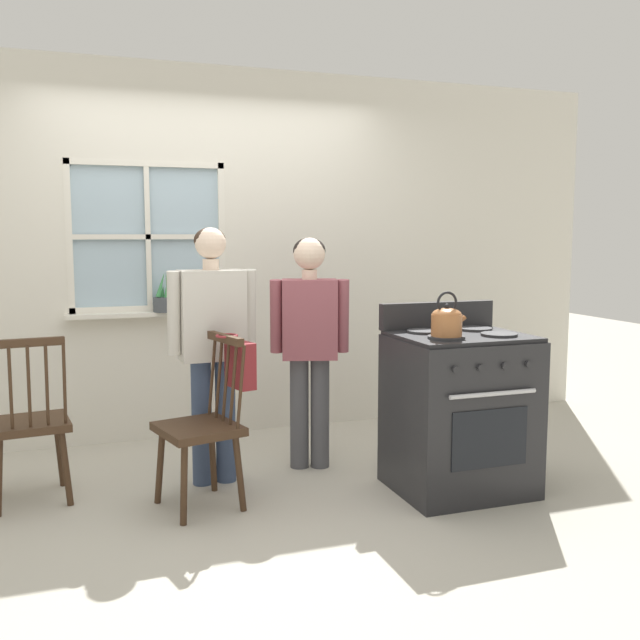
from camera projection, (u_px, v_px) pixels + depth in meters
name	position (u px, v px, depth m)	size (l,w,h in m)	color
ground_plane	(260.00, 496.00, 4.10)	(16.00, 16.00, 0.00)	#B2AD9E
wall_back	(213.00, 255.00, 5.25)	(6.40, 0.16, 2.70)	silver
chair_by_window	(202.00, 428.00, 3.89)	(0.49, 0.50, 0.95)	#3D2819
chair_near_wall	(29.00, 425.00, 3.95)	(0.46, 0.45, 0.95)	#3D2819
person_elderly_left	(212.00, 333.00, 4.21)	(0.53, 0.22, 1.53)	#384766
person_teen_center	(310.00, 331.00, 4.50)	(0.51, 0.30, 1.47)	#4C4C51
stove	(459.00, 411.00, 4.15)	(0.75, 0.68, 1.08)	#232326
kettle	(447.00, 321.00, 3.90)	(0.21, 0.17, 0.25)	#A86638
potted_plant	(165.00, 301.00, 5.09)	(0.16, 0.16, 0.29)	#42474C
handbag	(240.00, 364.00, 3.98)	(0.22, 0.24, 0.31)	maroon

